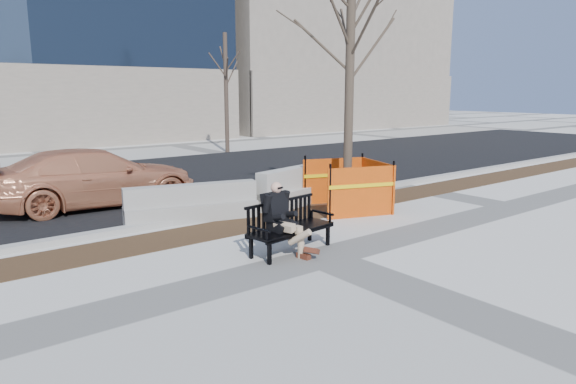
% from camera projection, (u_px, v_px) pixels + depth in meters
% --- Properties ---
extents(ground, '(120.00, 120.00, 0.00)m').
position_uv_depth(ground, '(322.00, 257.00, 8.65)').
color(ground, beige).
rests_on(ground, ground).
extents(mulch_strip, '(40.00, 1.20, 0.02)m').
position_uv_depth(mulch_strip, '(239.00, 226.00, 10.66)').
color(mulch_strip, '#47301C').
rests_on(mulch_strip, ground).
extents(asphalt_street, '(60.00, 10.40, 0.01)m').
position_uv_depth(asphalt_street, '(129.00, 184.00, 15.46)').
color(asphalt_street, black).
rests_on(asphalt_street, ground).
extents(curb, '(60.00, 0.25, 0.12)m').
position_uv_depth(curb, '(216.00, 215.00, 11.39)').
color(curb, '#9E9B93').
rests_on(curb, ground).
extents(bench, '(1.77, 0.84, 0.91)m').
position_uv_depth(bench, '(291.00, 251.00, 8.95)').
color(bench, black).
rests_on(bench, ground).
extents(seated_man, '(0.65, 0.95, 1.24)m').
position_uv_depth(seated_man, '(280.00, 254.00, 8.83)').
color(seated_man, black).
rests_on(seated_man, ground).
extents(tree_fence, '(3.15, 3.15, 6.18)m').
position_uv_depth(tree_fence, '(347.00, 210.00, 12.12)').
color(tree_fence, '#FF570D').
rests_on(tree_fence, ground).
extents(sedan, '(4.94, 2.20, 1.41)m').
position_uv_depth(sedan, '(98.00, 206.00, 12.55)').
color(sedan, '#C37752').
rests_on(sedan, ground).
extents(jersey_barrier_left, '(2.90, 1.28, 0.82)m').
position_uv_depth(jersey_barrier_left, '(193.00, 221.00, 11.08)').
color(jersey_barrier_left, gray).
rests_on(jersey_barrier_left, ground).
extents(jersey_barrier_right, '(3.36, 1.42, 0.95)m').
position_uv_depth(jersey_barrier_right, '(304.00, 202.00, 12.97)').
color(jersey_barrier_right, '#A5A29A').
rests_on(jersey_barrier_right, ground).
extents(far_tree_right, '(2.32, 2.32, 5.75)m').
position_uv_depth(far_tree_right, '(228.00, 152.00, 23.58)').
color(far_tree_right, '#46382D').
rests_on(far_tree_right, ground).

